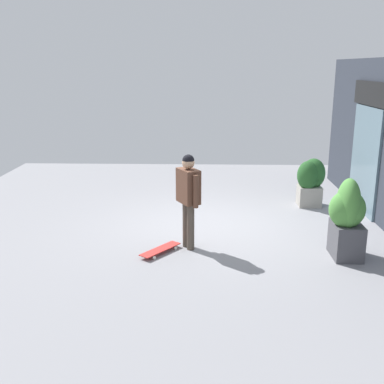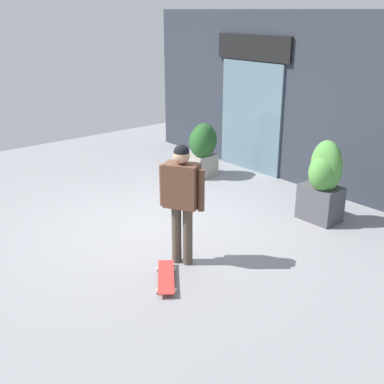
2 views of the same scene
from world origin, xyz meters
The scene contains 6 objects.
ground_plane centered at (0.00, 0.00, 0.00)m, with size 12.00×12.00×0.00m, color gray.
building_facade centered at (-0.05, 3.45, 1.61)m, with size 8.34×0.31×3.23m.
skateboarder centered at (1.13, -0.39, 1.01)m, with size 0.55×0.44×1.65m.
skateboard centered at (1.39, -0.86, 0.06)m, with size 0.79×0.66×0.08m.
planter_box_left centered at (1.49, 2.19, 0.69)m, with size 0.66×0.58×1.36m.
planter_box_right centered at (-1.48, 2.24, 0.63)m, with size 0.60×0.64×1.08m.
Camera 2 is at (5.73, -4.07, 3.23)m, focal length 45.62 mm.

